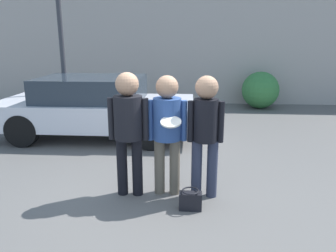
% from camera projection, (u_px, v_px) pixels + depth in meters
% --- Properties ---
extents(ground_plane, '(56.00, 56.00, 0.00)m').
position_uv_depth(ground_plane, '(152.00, 199.00, 4.64)').
color(ground_plane, '#5B5956').
extents(storefront_building, '(24.00, 0.22, 4.05)m').
position_uv_depth(storefront_building, '(177.00, 43.00, 11.18)').
color(storefront_building, '#B2A89E').
rests_on(storefront_building, ground).
extents(person_left, '(0.57, 0.40, 1.77)m').
position_uv_depth(person_left, '(128.00, 123.00, 4.52)').
color(person_left, black).
rests_on(person_left, ground).
extents(person_middle_with_frisbee, '(0.56, 0.61, 1.73)m').
position_uv_depth(person_middle_with_frisbee, '(167.00, 124.00, 4.56)').
color(person_middle_with_frisbee, '#665B4C').
rests_on(person_middle_with_frisbee, ground).
extents(person_right, '(0.50, 0.33, 1.73)m').
position_uv_depth(person_right, '(206.00, 127.00, 4.48)').
color(person_right, '#2D3347').
rests_on(person_right, ground).
extents(parked_car_near, '(4.39, 1.97, 1.37)m').
position_uv_depth(parked_car_near, '(96.00, 106.00, 7.48)').
color(parked_car_near, silver).
rests_on(parked_car_near, ground).
extents(shrub, '(1.19, 1.19, 1.19)m').
position_uv_depth(shrub, '(260.00, 90.00, 10.61)').
color(shrub, '#387A3D').
rests_on(shrub, ground).
extents(handbag, '(0.30, 0.23, 0.28)m').
position_uv_depth(handbag, '(190.00, 200.00, 4.33)').
color(handbag, black).
rests_on(handbag, ground).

